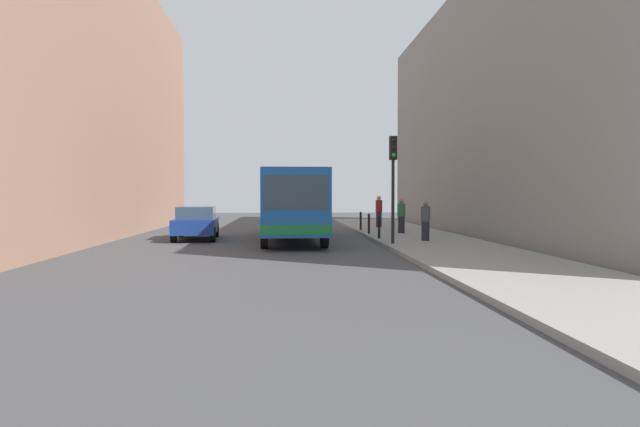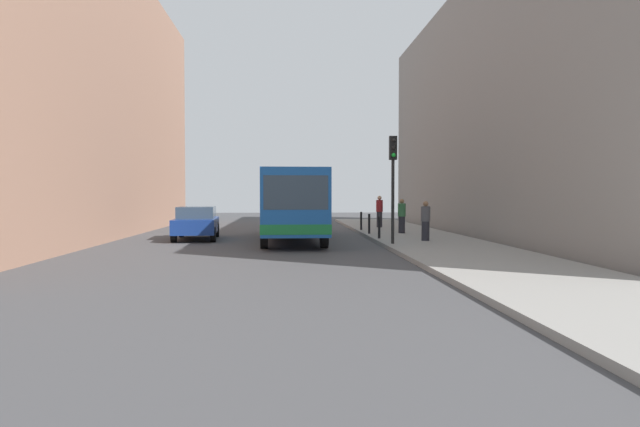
{
  "view_description": "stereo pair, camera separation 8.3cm",
  "coord_description": "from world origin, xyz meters",
  "px_view_note": "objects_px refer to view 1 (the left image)",
  "views": [
    {
      "loc": [
        -0.61,
        -23.59,
        2.05
      ],
      "look_at": [
        0.87,
        0.1,
        1.25
      ],
      "focal_mm": 32.54,
      "sensor_mm": 36.0,
      "label": 1
    },
    {
      "loc": [
        -0.52,
        -23.59,
        2.05
      ],
      "look_at": [
        0.87,
        0.1,
        1.25
      ],
      "focal_mm": 32.54,
      "sensor_mm": 36.0,
      "label": 2
    }
  ],
  "objects_px": {
    "bollard_far": "(361,221)",
    "pedestrian_near_signal": "(425,221)",
    "bus": "(291,201)",
    "pedestrian_mid_sidewalk": "(401,216)",
    "traffic_light": "(393,169)",
    "bollard_near": "(379,227)",
    "pedestrian_far_sidewalk": "(379,211)",
    "car_beside_bus": "(196,222)",
    "bollard_mid": "(369,224)"
  },
  "relations": [
    {
      "from": "bollard_far",
      "to": "pedestrian_near_signal",
      "type": "xyz_separation_m",
      "value": [
        1.69,
        -7.25,
        0.32
      ]
    },
    {
      "from": "bus",
      "to": "pedestrian_mid_sidewalk",
      "type": "relative_size",
      "value": 6.67
    },
    {
      "from": "traffic_light",
      "to": "bollard_near",
      "type": "distance_m",
      "value": 3.53
    },
    {
      "from": "pedestrian_far_sidewalk",
      "to": "car_beside_bus",
      "type": "bearing_deg",
      "value": 170.92
    },
    {
      "from": "bus",
      "to": "pedestrian_mid_sidewalk",
      "type": "bearing_deg",
      "value": -161.2
    },
    {
      "from": "bus",
      "to": "pedestrian_far_sidewalk",
      "type": "distance_m",
      "value": 8.69
    },
    {
      "from": "pedestrian_near_signal",
      "to": "pedestrian_far_sidewalk",
      "type": "xyz_separation_m",
      "value": [
        -0.33,
        9.58,
        0.11
      ]
    },
    {
      "from": "bollard_near",
      "to": "pedestrian_near_signal",
      "type": "relative_size",
      "value": 0.59
    },
    {
      "from": "bollard_far",
      "to": "pedestrian_mid_sidewalk",
      "type": "xyz_separation_m",
      "value": [
        1.63,
        -2.69,
        0.35
      ]
    },
    {
      "from": "bollard_mid",
      "to": "pedestrian_mid_sidewalk",
      "type": "distance_m",
      "value": 1.7
    },
    {
      "from": "pedestrian_near_signal",
      "to": "bollard_near",
      "type": "bearing_deg",
      "value": 9.4
    },
    {
      "from": "pedestrian_far_sidewalk",
      "to": "pedestrian_near_signal",
      "type": "bearing_deg",
      "value": -131.6
    },
    {
      "from": "car_beside_bus",
      "to": "bus",
      "type": "bearing_deg",
      "value": 168.7
    },
    {
      "from": "car_beside_bus",
      "to": "pedestrian_mid_sidewalk",
      "type": "relative_size",
      "value": 2.72
    },
    {
      "from": "bollard_mid",
      "to": "traffic_light",
      "type": "bearing_deg",
      "value": -88.97
    },
    {
      "from": "bollard_mid",
      "to": "pedestrian_near_signal",
      "type": "height_order",
      "value": "pedestrian_near_signal"
    },
    {
      "from": "bollard_near",
      "to": "traffic_light",
      "type": "bearing_deg",
      "value": -87.8
    },
    {
      "from": "bus",
      "to": "pedestrian_far_sidewalk",
      "type": "height_order",
      "value": "bus"
    },
    {
      "from": "car_beside_bus",
      "to": "bollard_mid",
      "type": "bearing_deg",
      "value": -175.83
    },
    {
      "from": "bus",
      "to": "bollard_near",
      "type": "xyz_separation_m",
      "value": [
        3.76,
        -1.3,
        -1.1
      ]
    },
    {
      "from": "pedestrian_far_sidewalk",
      "to": "bus",
      "type": "bearing_deg",
      "value": -169.78
    },
    {
      "from": "car_beside_bus",
      "to": "bollard_mid",
      "type": "relative_size",
      "value": 4.75
    },
    {
      "from": "bollard_mid",
      "to": "pedestrian_mid_sidewalk",
      "type": "height_order",
      "value": "pedestrian_mid_sidewalk"
    },
    {
      "from": "bollard_near",
      "to": "bus",
      "type": "bearing_deg",
      "value": 160.94
    },
    {
      "from": "car_beside_bus",
      "to": "pedestrian_near_signal",
      "type": "xyz_separation_m",
      "value": [
        9.69,
        -3.14,
        0.16
      ]
    },
    {
      "from": "bollard_mid",
      "to": "pedestrian_far_sidewalk",
      "type": "bearing_deg",
      "value": 75.67
    },
    {
      "from": "pedestrian_mid_sidewalk",
      "to": "pedestrian_far_sidewalk",
      "type": "xyz_separation_m",
      "value": [
        -0.28,
        5.01,
        0.08
      ]
    },
    {
      "from": "bollard_near",
      "to": "bollard_far",
      "type": "bearing_deg",
      "value": 90.0
    },
    {
      "from": "bollard_far",
      "to": "bus",
      "type": "bearing_deg",
      "value": -128.86
    },
    {
      "from": "pedestrian_near_signal",
      "to": "pedestrian_mid_sidewalk",
      "type": "xyz_separation_m",
      "value": [
        -0.06,
        4.57,
        0.03
      ]
    },
    {
      "from": "bollard_mid",
      "to": "pedestrian_mid_sidewalk",
      "type": "bearing_deg",
      "value": 10.22
    },
    {
      "from": "bollard_mid",
      "to": "pedestrian_far_sidewalk",
      "type": "relative_size",
      "value": 0.53
    },
    {
      "from": "car_beside_bus",
      "to": "bollard_near",
      "type": "relative_size",
      "value": 4.75
    },
    {
      "from": "traffic_light",
      "to": "bollard_near",
      "type": "xyz_separation_m",
      "value": [
        -0.1,
        2.6,
        -2.38
      ]
    },
    {
      "from": "car_beside_bus",
      "to": "pedestrian_far_sidewalk",
      "type": "relative_size",
      "value": 2.51
    },
    {
      "from": "pedestrian_mid_sidewalk",
      "to": "bus",
      "type": "bearing_deg",
      "value": 100.42
    },
    {
      "from": "bus",
      "to": "car_beside_bus",
      "type": "distance_m",
      "value": 4.39
    },
    {
      "from": "pedestrian_near_signal",
      "to": "bus",
      "type": "bearing_deg",
      "value": 21.36
    },
    {
      "from": "bus",
      "to": "car_beside_bus",
      "type": "bearing_deg",
      "value": -8.8
    },
    {
      "from": "car_beside_bus",
      "to": "bollard_far",
      "type": "distance_m",
      "value": 9.0
    },
    {
      "from": "traffic_light",
      "to": "bollard_near",
      "type": "bearing_deg",
      "value": 92.2
    },
    {
      "from": "pedestrian_near_signal",
      "to": "pedestrian_mid_sidewalk",
      "type": "distance_m",
      "value": 4.57
    },
    {
      "from": "bollard_mid",
      "to": "pedestrian_near_signal",
      "type": "relative_size",
      "value": 0.59
    },
    {
      "from": "bus",
      "to": "pedestrian_near_signal",
      "type": "height_order",
      "value": "bus"
    },
    {
      "from": "pedestrian_mid_sidewalk",
      "to": "pedestrian_far_sidewalk",
      "type": "height_order",
      "value": "pedestrian_far_sidewalk"
    },
    {
      "from": "pedestrian_near_signal",
      "to": "pedestrian_far_sidewalk",
      "type": "height_order",
      "value": "pedestrian_far_sidewalk"
    },
    {
      "from": "bus",
      "to": "bollard_mid",
      "type": "bearing_deg",
      "value": -157.22
    },
    {
      "from": "bus",
      "to": "traffic_light",
      "type": "bearing_deg",
      "value": 133.36
    },
    {
      "from": "bollard_far",
      "to": "pedestrian_mid_sidewalk",
      "type": "height_order",
      "value": "pedestrian_mid_sidewalk"
    },
    {
      "from": "traffic_light",
      "to": "bollard_mid",
      "type": "relative_size",
      "value": 4.32
    }
  ]
}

